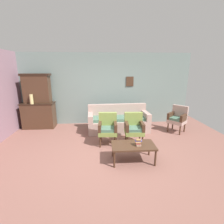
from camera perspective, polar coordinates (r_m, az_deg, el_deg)
The scene contains 11 objects.
ground_plane at distance 4.28m, azimuth -0.60°, elevation -14.92°, with size 7.68×7.68×0.00m, color #84564C.
wall_back_with_decor at distance 6.39m, azimuth -1.96°, elevation 7.90°, with size 6.40×0.09×2.70m.
side_cabinet at distance 6.59m, azimuth -23.99°, elevation -1.02°, with size 1.16×0.55×0.93m.
cabinet_upper_hutch at distance 6.49m, azimuth -24.67°, elevation 7.57°, with size 0.99×0.38×1.03m.
vase_on_cabinet at distance 6.35m, azimuth -26.23°, elevation 4.02°, with size 0.12×0.12×0.34m, color #D6C47E.
floral_couch at distance 5.76m, azimuth 2.23°, elevation -3.36°, with size 2.12×0.92×0.90m.
armchair_by_doorway at distance 4.70m, azimuth -1.49°, elevation -5.37°, with size 0.54×0.52×0.90m.
armchair_row_middle at distance 4.76m, azimuth 7.64°, elevation -5.25°, with size 0.54×0.51×0.90m.
wingback_chair_by_fireplace at distance 6.05m, azimuth 21.90°, elevation -1.83°, with size 0.71×0.71×0.90m.
coffee_table at distance 3.92m, azimuth 7.38°, elevation -11.76°, with size 1.00×0.56×0.42m.
book_stack_on_table at distance 3.85m, azimuth 9.11°, elevation -10.43°, with size 0.16×0.11×0.15m.
Camera 1 is at (-0.20, -3.71, 2.12)m, focal length 26.29 mm.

